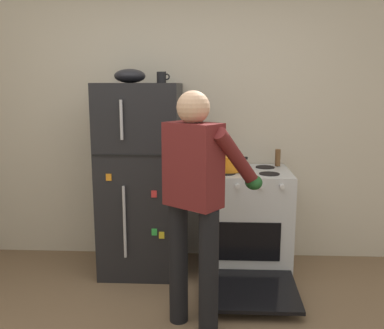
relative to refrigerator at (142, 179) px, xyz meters
The scene contains 8 objects.
kitchen_wall_back 0.74m from the refrigerator, 47.10° to the left, with size 6.00×0.10×2.70m, color beige.
refrigerator is the anchor object (origin of this frame).
stove_range 0.99m from the refrigerator, ahead, with size 0.76×1.22×0.91m.
person_cook 1.07m from the refrigerator, 60.63° to the right, with size 0.68×0.73×1.60m.
red_pot 0.77m from the refrigerator, ahead, with size 0.34×0.24×0.13m.
coffee_mug 0.89m from the refrigerator, 15.40° to the left, with size 0.11×0.08×0.10m.
pepper_mill 1.24m from the refrigerator, ahead, with size 0.05×0.05×0.15m, color brown.
mixing_bowl 0.89m from the refrigerator, behind, with size 0.26×0.26×0.12m, color black.
Camera 1 is at (0.26, -2.03, 1.63)m, focal length 39.59 mm.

